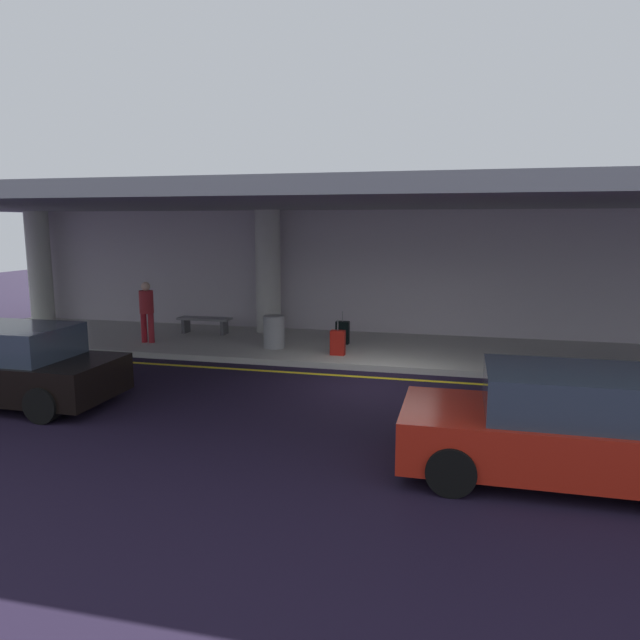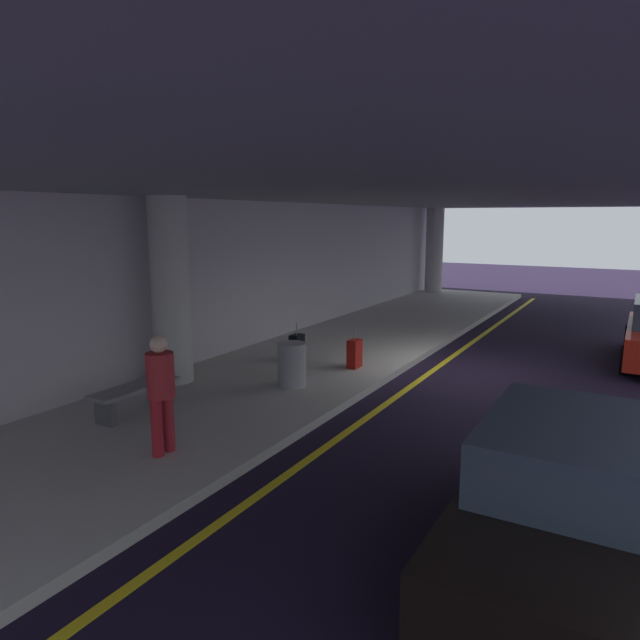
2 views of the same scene
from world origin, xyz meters
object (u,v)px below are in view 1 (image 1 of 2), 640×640
Objects in this scene: car_red at (559,428)px; bench_metal at (205,322)px; suitcase_upright_primary at (342,332)px; traveler_with_luggage at (147,308)px; suitcase_upright_secondary at (338,343)px; car_black at (12,367)px; trash_bin_steel at (274,332)px; support_column_far_left at (40,267)px; support_column_left_mid at (268,272)px.

bench_metal is at bearing 136.59° from car_red.
bench_metal is (-4.30, 0.50, 0.04)m from suitcase_upright_primary.
suitcase_upright_secondary is at bearing -101.29° from traveler_with_luggage.
car_black is 9.66m from car_red.
traveler_with_luggage is at bearing -84.50° from car_black.
car_red is at bearing -42.02° from bench_metal.
car_black is 4.56× the size of suitcase_upright_primary.
car_red is at bearing -68.95° from suitcase_upright_secondary.
suitcase_upright_secondary is 1.88m from trash_bin_steel.
suitcase_upright_primary is at bearing 29.08° from trash_bin_steel.
traveler_with_luggage is 1.98× the size of trash_bin_steel.
support_column_far_left is at bearing 148.53° from car_red.
car_black is at bearing 173.15° from traveler_with_luggage.
car_black reaches higher than suitcase_upright_secondary.
traveler_with_luggage is 1.87× the size of suitcase_upright_secondary.
support_column_left_mid reaches higher than suitcase_upright_secondary.
suitcase_upright_secondary is at bearing -22.87° from bench_metal.
bench_metal is (0.97, 1.60, -0.61)m from traveler_with_luggage.
suitcase_upright_primary is (10.56, -1.30, -1.51)m from support_column_far_left.
suitcase_upright_secondary is at bearing -14.19° from trash_bin_steel.
suitcase_upright_primary is at bearing -6.63° from bench_metal.
suitcase_upright_primary is (5.13, 6.28, -0.25)m from car_black.
support_column_left_mid reaches higher than car_black.
bench_metal is 3.00m from trash_bin_steel.
traveler_with_luggage reaches higher than trash_bin_steel.
car_red is 8.64m from suitcase_upright_primary.
support_column_left_mid is 2.17× the size of traveler_with_luggage.
car_red is 4.82× the size of trash_bin_steel.
suitcase_upright_secondary is at bearing -44.64° from support_column_left_mid.
traveler_with_luggage reaches higher than car_black.
car_red is 4.56× the size of suitcase_upright_primary.
support_column_left_mid is 2.28× the size of bench_metal.
car_black is 6.39m from trash_bin_steel.
support_column_left_mid reaches higher than bench_metal.
trash_bin_steel is at bearing -175.29° from suitcase_upright_primary.
car_black reaches higher than suitcase_upright_primary.
car_red is 7.40m from suitcase_upright_secondary.
bench_metal is (-8.76, 7.90, -0.21)m from car_red.
car_black is 8.11m from suitcase_upright_primary.
car_red is at bearing 177.39° from car_black.
support_column_far_left is 9.28m from trash_bin_steel.
support_column_far_left is 2.17× the size of traveler_with_luggage.
support_column_left_mid is at bearing 127.51° from car_red.
car_black is (5.42, -7.58, -1.26)m from support_column_far_left.
car_black is at bearing -97.01° from bench_metal.
car_black is 2.56× the size of bench_metal.
support_column_far_left reaches higher than bench_metal.
car_red is 8.91m from trash_bin_steel.
traveler_with_luggage reaches higher than suitcase_upright_primary.
bench_metal is at bearing -155.27° from support_column_left_mid.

